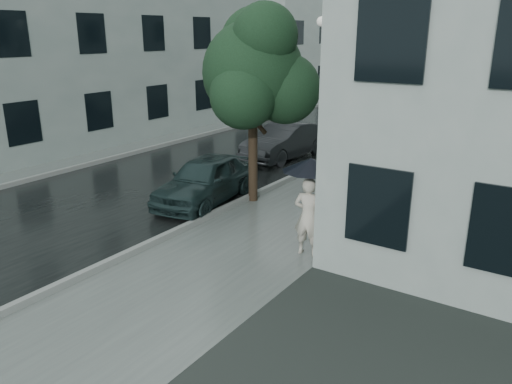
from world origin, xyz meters
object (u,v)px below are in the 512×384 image
Objects in this scene: car_far at (285,141)px; street_tree at (255,70)px; pedestrian at (308,217)px; car_near at (206,179)px; lamp_post at (331,84)px.

street_tree is at bearing -65.23° from car_far.
car_near is at bearing -27.73° from pedestrian.
car_far reaches higher than car_near.
lamp_post is (-2.91, 6.95, 2.06)m from pedestrian.
pedestrian is at bearing -52.28° from car_far.
car_far is at bearing 152.60° from lamp_post.
pedestrian is at bearing -39.30° from street_tree.
car_far is (-1.96, 0.30, -2.27)m from lamp_post.
street_tree is 5.91m from car_far.
lamp_post is 3.01m from car_far.
street_tree is 4.52m from lamp_post.
car_near is at bearing -78.51° from car_far.
street_tree is (-3.05, 2.50, 2.80)m from pedestrian.
lamp_post is at bearing 69.50° from car_near.
pedestrian is 4.83m from street_tree.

